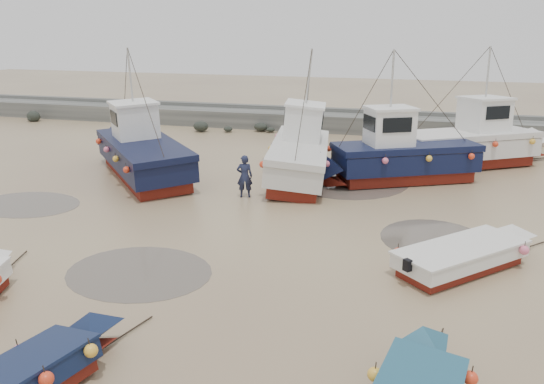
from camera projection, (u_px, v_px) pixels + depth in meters
The scene contains 13 objects.
ground at pixel (236, 257), 17.58m from camera, with size 120.00×120.00×0.00m, color tan.
seawall at pixel (336, 122), 37.60m from camera, with size 60.00×4.92×1.50m.
puddle_a at pixel (139, 272), 16.49m from camera, with size 4.62×4.62×0.01m, color #554D44.
puddle_b at pixel (434, 239), 19.01m from camera, with size 3.82×3.82×0.01m, color #554D44.
puddle_c at pixel (28, 204), 22.63m from camera, with size 4.58×4.58×0.01m, color #554D44.
puddle_d at pixel (348, 179), 26.26m from camera, with size 6.03×6.03×0.01m, color #554D44.
dinghy_1 at pixel (28, 374), 10.85m from camera, with size 2.78×5.70×1.43m.
dinghy_3 at pixel (469, 252), 16.63m from camera, with size 5.37×5.39×1.43m.
cabin_boat_0 at pixel (140, 149), 26.73m from camera, with size 8.83×9.41×6.22m.
cabin_boat_1 at pixel (298, 151), 26.33m from camera, with size 3.83×10.87×6.22m.
cabin_boat_2 at pixel (394, 155), 25.42m from camera, with size 9.52×5.75×6.22m.
cabin_boat_3 at pixel (477, 141), 28.52m from camera, with size 9.75×7.01×6.22m.
person at pixel (245, 197), 23.57m from camera, with size 0.70×0.46×1.92m, color #1A1F38.
Camera 1 is at (5.32, -15.22, 7.43)m, focal length 35.00 mm.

